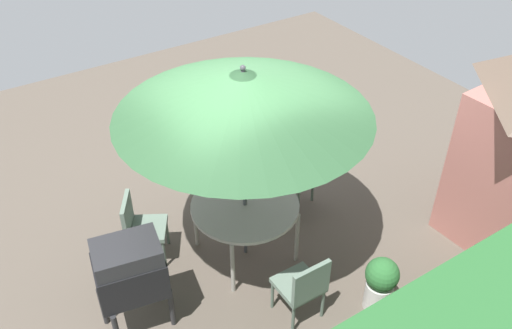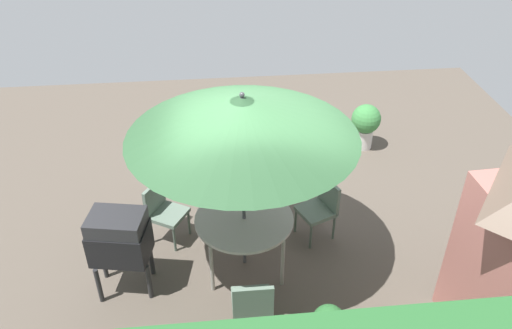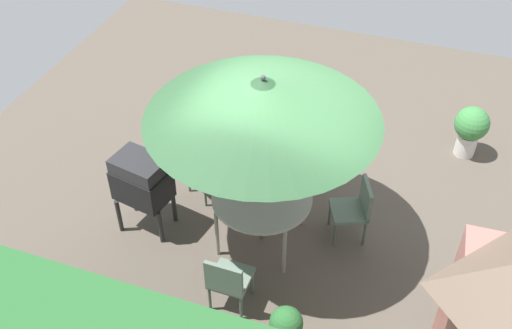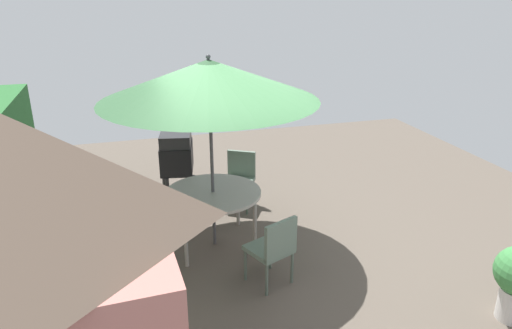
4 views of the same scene
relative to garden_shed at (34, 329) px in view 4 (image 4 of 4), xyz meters
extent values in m
plane|color=brown|center=(2.79, -2.27, -1.43)|extent=(11.00, 11.00, 0.00)
pyramid|color=brown|center=(0.00, 0.00, 0.97)|extent=(1.61, 1.81, 0.79)
cylinder|color=#B2ADA3|center=(3.10, -1.70, -0.65)|extent=(1.30, 1.30, 0.04)
cylinder|color=gray|center=(2.64, -2.15, -1.05)|extent=(0.05, 0.05, 0.76)
cylinder|color=gray|center=(3.55, -2.15, -1.05)|extent=(0.05, 0.05, 0.76)
cylinder|color=gray|center=(2.64, -1.24, -1.05)|extent=(0.05, 0.05, 0.76)
cylinder|color=gray|center=(3.55, -1.24, -1.05)|extent=(0.05, 0.05, 0.76)
cylinder|color=#4C4C51|center=(3.10, -1.70, -0.15)|extent=(0.04, 0.04, 2.55)
cone|color=#2D5633|center=(3.10, -1.70, 0.87)|extent=(2.76, 2.76, 0.51)
sphere|color=#4C4C51|center=(3.10, -1.70, 1.15)|extent=(0.06, 0.06, 0.06)
cube|color=black|center=(4.66, -1.41, -0.65)|extent=(0.78, 0.62, 0.45)
cube|color=#2B2B2E|center=(4.66, -1.41, -0.33)|extent=(0.74, 0.59, 0.20)
cylinder|color=#262628|center=(4.35, -1.62, -1.15)|extent=(0.06, 0.06, 0.55)
cylinder|color=#262628|center=(4.97, -1.62, -1.15)|extent=(0.06, 0.06, 0.55)
cylinder|color=#262628|center=(4.35, -1.20, -1.15)|extent=(0.06, 0.06, 0.55)
cylinder|color=#262628|center=(4.97, -1.20, -1.15)|extent=(0.06, 0.06, 0.55)
cube|color=slate|center=(3.10, -0.60, -0.98)|extent=(0.46, 0.46, 0.06)
cube|color=slate|center=(3.11, -0.39, -0.75)|extent=(0.46, 0.05, 0.45)
cylinder|color=#516155|center=(3.31, -0.40, -1.20)|extent=(0.04, 0.04, 0.45)
cylinder|color=#516155|center=(2.91, -0.39, -1.20)|extent=(0.04, 0.04, 0.45)
cylinder|color=#516155|center=(3.30, -0.80, -1.20)|extent=(0.04, 0.04, 0.45)
cylinder|color=#516155|center=(2.90, -0.79, -1.20)|extent=(0.04, 0.04, 0.45)
cube|color=slate|center=(2.04, -2.15, -0.98)|extent=(0.60, 0.60, 0.06)
cube|color=slate|center=(1.84, -2.23, -0.75)|extent=(0.23, 0.44, 0.45)
cylinder|color=#516155|center=(1.77, -2.05, -1.20)|extent=(0.04, 0.04, 0.45)
cylinder|color=#516155|center=(1.93, -2.41, -1.20)|extent=(0.04, 0.04, 0.45)
cylinder|color=#516155|center=(2.14, -1.89, -1.20)|extent=(0.04, 0.04, 0.45)
cylinder|color=#516155|center=(2.30, -2.26, -1.20)|extent=(0.04, 0.04, 0.45)
cube|color=slate|center=(4.13, -2.30, -0.98)|extent=(0.63, 0.63, 0.06)
cube|color=slate|center=(4.31, -2.41, -0.75)|extent=(0.27, 0.42, 0.45)
cylinder|color=#516155|center=(4.20, -2.57, -1.20)|extent=(0.04, 0.04, 0.45)
cylinder|color=#516155|center=(4.40, -2.23, -1.20)|extent=(0.04, 0.04, 0.45)
cylinder|color=#516155|center=(3.86, -2.37, -1.20)|extent=(0.04, 0.04, 0.45)
cylinder|color=#516155|center=(4.06, -2.03, -1.20)|extent=(0.04, 0.04, 0.45)
cylinder|color=silver|center=(2.29, -0.17, -1.25)|extent=(0.32, 0.32, 0.37)
sphere|color=#2D6B33|center=(2.29, -0.17, -0.90)|extent=(0.38, 0.38, 0.38)
camera|label=1|loc=(5.62, 2.46, 3.59)|focal=38.07mm
camera|label=2|loc=(3.47, 3.48, 3.74)|focal=36.40mm
camera|label=3|loc=(1.34, 3.53, 4.70)|focal=42.16mm
camera|label=4|loc=(-2.59, -0.65, 1.94)|focal=32.96mm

